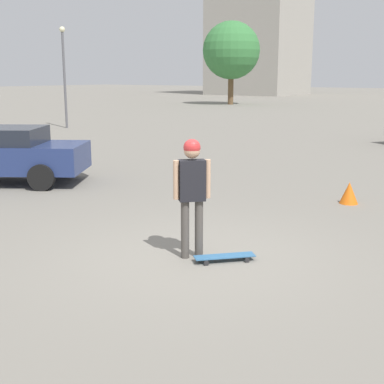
{
  "coord_description": "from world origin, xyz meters",
  "views": [
    {
      "loc": [
        -6.09,
        -4.34,
        2.62
      ],
      "look_at": [
        0.0,
        0.0,
        0.98
      ],
      "focal_mm": 50.0,
      "sensor_mm": 36.0,
      "label": 1
    }
  ],
  "objects_px": {
    "person": "(192,184)",
    "car_parked_near": "(2,154)",
    "skateboard": "(225,257)",
    "traffic_cone": "(349,193)"
  },
  "relations": [
    {
      "from": "skateboard",
      "to": "traffic_cone",
      "type": "height_order",
      "value": "traffic_cone"
    },
    {
      "from": "person",
      "to": "car_parked_near",
      "type": "relative_size",
      "value": 0.4
    },
    {
      "from": "traffic_cone",
      "to": "car_parked_near",
      "type": "bearing_deg",
      "value": 109.92
    },
    {
      "from": "person",
      "to": "traffic_cone",
      "type": "relative_size",
      "value": 3.83
    },
    {
      "from": "skateboard",
      "to": "car_parked_near",
      "type": "height_order",
      "value": "car_parked_near"
    },
    {
      "from": "person",
      "to": "skateboard",
      "type": "bearing_deg",
      "value": -30.37
    },
    {
      "from": "person",
      "to": "traffic_cone",
      "type": "bearing_deg",
      "value": 35.43
    },
    {
      "from": "person",
      "to": "skateboard",
      "type": "distance_m",
      "value": 1.14
    },
    {
      "from": "person",
      "to": "car_parked_near",
      "type": "xyz_separation_m",
      "value": [
        1.82,
        7.07,
        -0.37
      ]
    },
    {
      "from": "skateboard",
      "to": "car_parked_near",
      "type": "bearing_deg",
      "value": -60.21
    }
  ]
}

